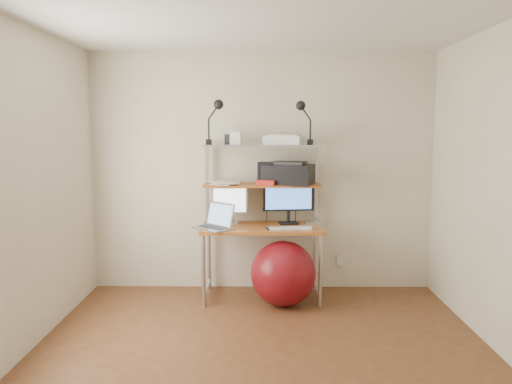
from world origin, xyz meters
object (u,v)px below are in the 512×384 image
Objects in this scene: laptop at (217,223)px; printer at (288,174)px; monitor_silver at (230,203)px; monitor_black at (289,198)px; exercise_ball at (283,273)px.

printer is (0.71, 0.23, 0.47)m from laptop.
printer is at bearing -4.99° from monitor_silver.
monitor_black is 0.78m from exercise_ball.
laptop is at bearing -116.66° from monitor_silver.
printer reaches higher than monitor_black.
monitor_black is 0.83× the size of exercise_ball.
monitor_black is at bearing 63.71° from laptop.
printer is at bearing 79.58° from exercise_ball.
laptop is 0.81× the size of printer.
monitor_silver is at bearing 173.46° from monitor_black.
exercise_ball is at bearing -82.05° from printer.
monitor_black is (0.60, 0.00, 0.05)m from monitor_silver.
monitor_black is 0.26m from printer.
monitor_silver is at bearing 146.09° from exercise_ball.
monitor_silver is 0.61m from monitor_black.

